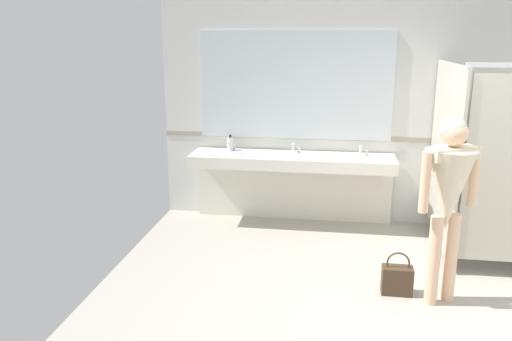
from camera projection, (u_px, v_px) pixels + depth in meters
name	position (u px, v px, depth m)	size (l,w,h in m)	color
ground_plane	(447.00, 334.00, 4.19)	(6.18, 5.52, 0.10)	#9E998E
wall_back	(416.00, 115.00, 6.24)	(6.18, 0.12, 2.69)	silver
wall_back_tile_band	(415.00, 140.00, 6.26)	(6.18, 0.01, 0.06)	#9E937F
vanity_counter	(292.00, 172.00, 6.38)	(2.43, 0.55, 0.99)	silver
mirror_panel	(295.00, 86.00, 6.30)	(2.33, 0.02, 1.30)	silver
person_standing	(449.00, 189.00, 4.34)	(0.54, 0.54, 1.63)	#DBAD89
handbag	(397.00, 279.00, 4.70)	(0.27, 0.15, 0.40)	#3F2D1E
soap_dispenser	(230.00, 144.00, 6.48)	(0.07, 0.07, 0.19)	white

